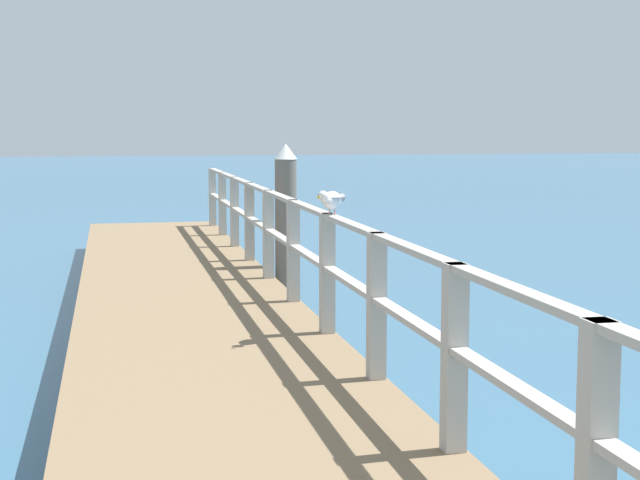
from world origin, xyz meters
TOP-DOWN VIEW (x-y plane):
  - pier_deck at (0.00, 9.60)m, footprint 2.28×19.20m
  - pier_railing at (1.06, 9.60)m, footprint 0.12×17.72m
  - dock_piling_far at (1.44, 12.94)m, footprint 0.29×0.29m
  - seagull_background at (1.05, 8.62)m, footprint 0.33×0.41m

SIDE VIEW (x-z plane):
  - pier_deck at x=0.00m, z-range 0.00..0.47m
  - dock_piling_far at x=1.44m, z-range 0.01..2.06m
  - pier_railing at x=1.06m, z-range 0.59..1.64m
  - seagull_background at x=1.05m, z-range 1.54..1.76m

